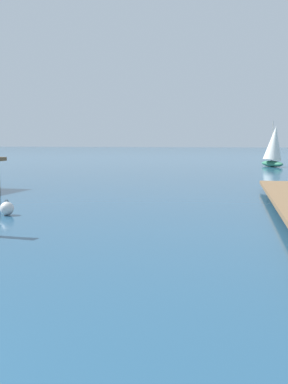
% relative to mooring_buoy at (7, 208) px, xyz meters
% --- Properties ---
extents(mooring_buoy, '(0.47, 0.47, 0.54)m').
position_rel_mooring_buoy_xyz_m(mooring_buoy, '(0.00, 0.00, 0.00)').
color(mooring_buoy, silver).
rests_on(mooring_buoy, ground).
extents(distant_sailboat, '(2.85, 3.68, 4.56)m').
position_rel_mooring_buoy_xyz_m(distant_sailboat, '(9.75, 32.95, 1.78)').
color(distant_sailboat, '#337556').
rests_on(distant_sailboat, ground).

